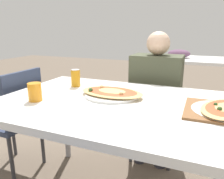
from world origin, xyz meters
TOP-DOWN VIEW (x-y plane):
  - dining_table at (0.00, 0.00)m, footprint 1.39×0.94m
  - chair_far_seated at (0.10, 0.80)m, footprint 0.40×0.40m
  - chair_side_left at (-0.89, 0.07)m, footprint 0.40×0.40m
  - person_seated at (0.10, 0.69)m, footprint 0.41×0.30m
  - pizza_main at (-0.06, 0.09)m, footprint 0.43×0.34m
  - soda_can at (-0.39, 0.21)m, footprint 0.07×0.07m
  - drink_glass at (-0.43, -0.17)m, footprint 0.08×0.08m
  - serving_tray at (0.57, 0.03)m, footprint 0.36×0.34m
  - background_table at (0.30, 2.26)m, footprint 1.10×0.80m

SIDE VIEW (x-z plane):
  - chair_far_seated at x=0.10m, z-range 0.06..0.93m
  - chair_side_left at x=-0.89m, z-range 0.06..0.93m
  - person_seated at x=0.10m, z-range 0.11..1.26m
  - dining_table at x=0.00m, z-range 0.31..1.08m
  - background_table at x=0.30m, z-range 0.26..1.14m
  - serving_tray at x=0.57m, z-range 0.76..0.77m
  - pizza_main at x=-0.06m, z-range 0.75..0.81m
  - drink_glass at x=-0.43m, z-range 0.76..0.87m
  - soda_can at x=-0.39m, z-range 0.76..0.89m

